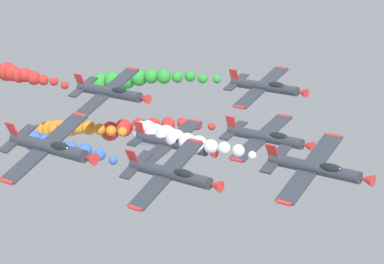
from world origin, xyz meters
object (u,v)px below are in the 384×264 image
airplane_left_outer (173,143)px  airplane_right_outer (265,87)px  airplane_right_inner (171,174)px  airplane_lead (315,168)px  airplane_left_inner (266,137)px  airplane_high_slot (110,92)px  airplane_trailing (49,147)px

airplane_left_outer → airplane_right_outer: (-16.03, 0.39, 3.40)m
airplane_right_inner → airplane_right_outer: 25.33m
airplane_right_inner → airplane_left_outer: airplane_right_inner is taller
airplane_lead → airplane_right_inner: (7.86, -9.97, -0.60)m
airplane_right_inner → airplane_right_outer: size_ratio=1.00×
airplane_left_inner → airplane_right_outer: airplane_right_outer is taller
airplane_left_inner → airplane_high_slot: 17.34m
airplane_left_outer → airplane_high_slot: (0.33, -8.51, 4.24)m
airplane_lead → airplane_trailing: size_ratio=1.00×
airplane_left_outer → airplane_trailing: (16.57, 0.58, 3.34)m
airplane_left_inner → airplane_high_slot: airplane_high_slot is taller
airplane_right_inner → airplane_high_slot: 17.80m
airplane_right_inner → airplane_left_outer: 10.76m
airplane_right_outer → airplane_trailing: airplane_trailing is taller
airplane_right_inner → airplane_high_slot: (-7.90, -15.44, 4.02)m
airplane_lead → airplane_trailing: bearing=-45.2°
airplane_trailing → airplane_high_slot: (-16.23, -9.09, 0.89)m
airplane_left_outer → airplane_trailing: 16.91m
airplane_lead → airplane_left_inner: 12.51m
airplane_lead → airplane_left_inner: size_ratio=1.00×
airplane_right_inner → airplane_trailing: airplane_trailing is taller
airplane_trailing → airplane_right_outer: bearing=-179.7°
airplane_lead → airplane_high_slot: (-0.03, -25.41, 3.43)m
airplane_left_outer → airplane_high_slot: size_ratio=1.00×
airplane_left_inner → airplane_right_inner: size_ratio=1.00×
airplane_lead → airplane_left_inner: bearing=-125.7°
airplane_lead → airplane_right_outer: 23.42m
airplane_left_inner → airplane_left_outer: (6.93, -6.75, -0.35)m
airplane_trailing → airplane_right_inner: bearing=142.7°
airplane_right_inner → airplane_right_outer: (-24.27, -6.54, 3.19)m
airplane_lead → airplane_right_inner: airplane_lead is taller
airplane_right_inner → airplane_left_outer: bearing=-139.9°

